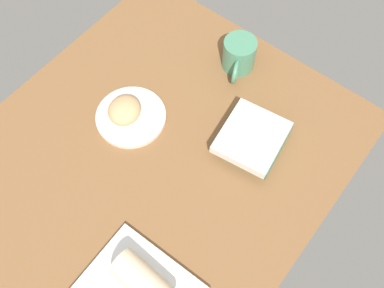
{
  "coord_description": "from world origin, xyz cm",
  "views": [
    {
      "loc": [
        31.23,
        40.79,
        110.11
      ],
      "look_at": [
        -11.5,
        6.99,
        7.0
      ],
      "focal_mm": 41.42,
      "sensor_mm": 36.0,
      "label": 1
    }
  ],
  "objects_px": {
    "breakfast_wrap": "(143,281)",
    "coffee_mug": "(240,55)",
    "round_plate": "(131,117)",
    "scone_pastry": "(124,110)",
    "book_stack": "(255,139)"
  },
  "relations": [
    {
      "from": "breakfast_wrap",
      "to": "book_stack",
      "type": "distance_m",
      "value": 0.46
    },
    {
      "from": "scone_pastry",
      "to": "breakfast_wrap",
      "type": "relative_size",
      "value": 0.68
    },
    {
      "from": "scone_pastry",
      "to": "coffee_mug",
      "type": "xyz_separation_m",
      "value": [
        -0.34,
        0.14,
        0.01
      ]
    },
    {
      "from": "breakfast_wrap",
      "to": "book_stack",
      "type": "height_order",
      "value": "breakfast_wrap"
    },
    {
      "from": "book_stack",
      "to": "coffee_mug",
      "type": "bearing_deg",
      "value": -135.64
    },
    {
      "from": "scone_pastry",
      "to": "breakfast_wrap",
      "type": "xyz_separation_m",
      "value": [
        0.31,
        0.34,
        0.01
      ]
    },
    {
      "from": "book_stack",
      "to": "coffee_mug",
      "type": "height_order",
      "value": "coffee_mug"
    },
    {
      "from": "scone_pastry",
      "to": "coffee_mug",
      "type": "height_order",
      "value": "coffee_mug"
    },
    {
      "from": "coffee_mug",
      "to": "breakfast_wrap",
      "type": "bearing_deg",
      "value": 17.0
    },
    {
      "from": "breakfast_wrap",
      "to": "coffee_mug",
      "type": "distance_m",
      "value": 0.68
    },
    {
      "from": "coffee_mug",
      "to": "book_stack",
      "type": "bearing_deg",
      "value": 44.36
    },
    {
      "from": "round_plate",
      "to": "scone_pastry",
      "type": "height_order",
      "value": "scone_pastry"
    },
    {
      "from": "round_plate",
      "to": "book_stack",
      "type": "bearing_deg",
      "value": 114.27
    },
    {
      "from": "scone_pastry",
      "to": "breakfast_wrap",
      "type": "height_order",
      "value": "breakfast_wrap"
    },
    {
      "from": "round_plate",
      "to": "scone_pastry",
      "type": "bearing_deg",
      "value": -57.7
    }
  ]
}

